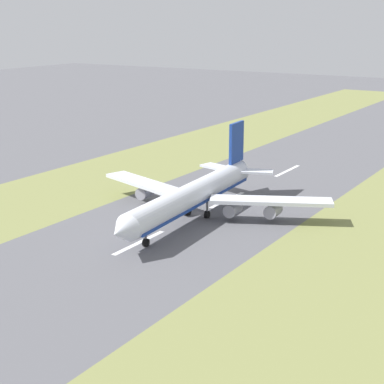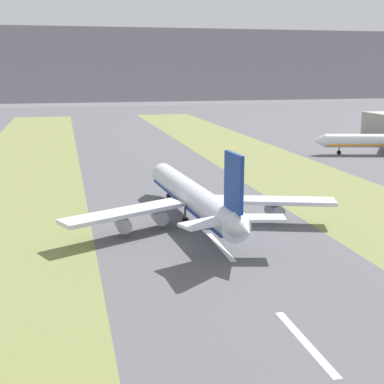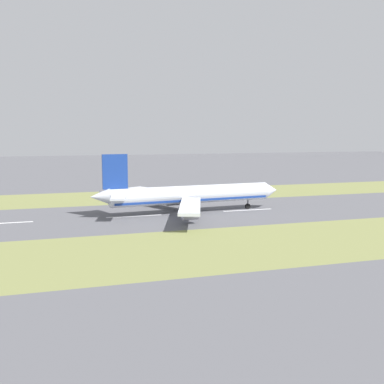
% 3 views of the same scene
% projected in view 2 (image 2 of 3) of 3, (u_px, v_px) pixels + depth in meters
% --- Properties ---
extents(ground_plane, '(800.00, 800.00, 0.00)m').
position_uv_depth(ground_plane, '(202.00, 226.00, 123.10)').
color(ground_plane, '#56565B').
extents(grass_median_east, '(40.00, 600.00, 0.01)m').
position_uv_depth(grass_median_east, '(377.00, 214.00, 133.26)').
color(grass_median_east, olive).
rests_on(grass_median_east, ground).
extents(centreline_dash_near, '(1.20, 18.00, 0.01)m').
position_uv_depth(centreline_dash_near, '(305.00, 342.00, 71.19)').
color(centreline_dash_near, silver).
rests_on(centreline_dash_near, ground).
extents(centreline_dash_mid, '(1.20, 18.00, 0.01)m').
position_uv_depth(centreline_dash_mid, '(220.00, 247.00, 109.09)').
color(centreline_dash_mid, silver).
rests_on(centreline_dash_mid, ground).
extents(centreline_dash_far, '(1.20, 18.00, 0.01)m').
position_uv_depth(centreline_dash_far, '(179.00, 200.00, 146.98)').
color(centreline_dash_far, silver).
rests_on(centreline_dash_far, ground).
extents(airplane_main_jet, '(63.97, 67.22, 20.20)m').
position_uv_depth(airplane_main_jet, '(194.00, 198.00, 124.63)').
color(airplane_main_jet, silver).
rests_on(airplane_main_jet, ground).
extents(mountain_ridge, '(800.00, 120.00, 76.56)m').
position_uv_depth(mountain_ridge, '(88.00, 65.00, 607.03)').
color(mountain_ridge, gray).
rests_on(mountain_ridge, ground).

